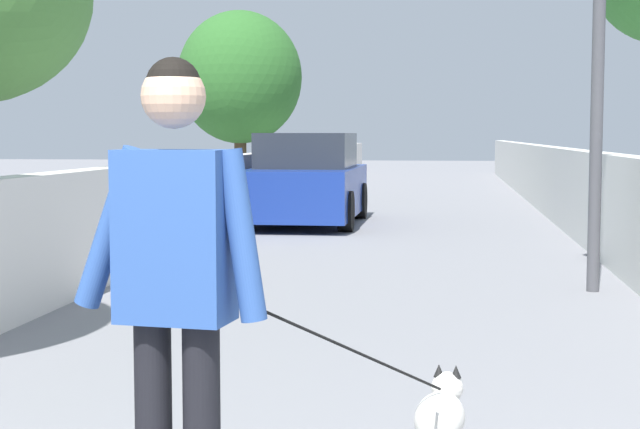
{
  "coord_description": "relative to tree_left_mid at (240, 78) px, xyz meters",
  "views": [
    {
      "loc": [
        -1.87,
        -0.78,
        1.52
      ],
      "look_at": [
        4.3,
        0.04,
        1.0
      ],
      "focal_mm": 54.01,
      "sensor_mm": 36.0,
      "label": 1
    }
  ],
  "objects": [
    {
      "name": "ground_plane",
      "position": [
        -5.0,
        -3.78,
        -2.76
      ],
      "size": [
        80.0,
        80.0,
        0.0
      ],
      "primitive_type": "plane",
      "color": "gray"
    },
    {
      "name": "wall_left",
      "position": [
        -7.0,
        -1.04,
        -2.17
      ],
      "size": [
        48.0,
        0.3,
        1.18
      ],
      "primitive_type": "cube",
      "color": "silver",
      "rests_on": "ground"
    },
    {
      "name": "fence_right",
      "position": [
        -7.0,
        -6.51,
        -2.12
      ],
      "size": [
        48.0,
        0.3,
        1.29
      ],
      "primitive_type": "cube",
      "color": "silver",
      "rests_on": "ground"
    },
    {
      "name": "tree_left_mid",
      "position": [
        0.0,
        0.0,
        0.0
      ],
      "size": [
        2.73,
        2.73,
        4.22
      ],
      "color": "#473523",
      "rests_on": "ground"
    },
    {
      "name": "person_skateboarder",
      "position": [
        -17.7,
        -3.63,
        -1.68
      ],
      "size": [
        0.26,
        0.72,
        1.7
      ],
      "color": "black",
      "rests_on": "skateboard"
    },
    {
      "name": "dog",
      "position": [
        -16.65,
        -4.53,
        -2.48
      ],
      "size": [
        1.36,
        1.04,
        1.06
      ],
      "color": "white",
      "rests_on": "ground"
    },
    {
      "name": "car_near",
      "position": [
        -4.77,
        -2.19,
        -2.04
      ],
      "size": [
        3.89,
        1.8,
        1.54
      ],
      "color": "navy",
      "rests_on": "ground"
    }
  ]
}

